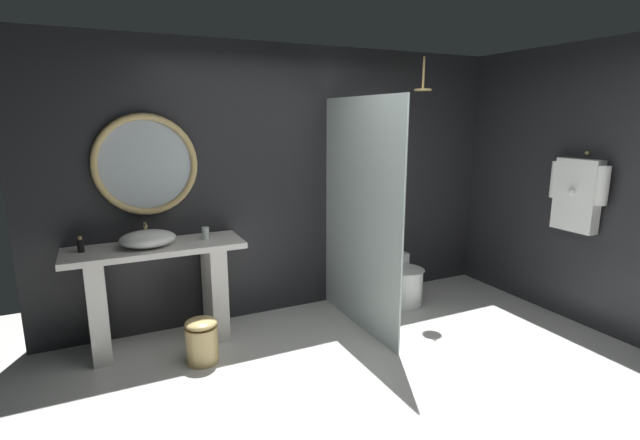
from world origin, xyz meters
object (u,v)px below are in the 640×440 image
object	(u,v)px
tumbler_cup	(206,233)
toilet	(402,282)
vessel_sink	(148,239)
rain_shower_head	(423,86)
round_wall_mirror	(146,165)
hanging_bathrobe	(577,193)
soap_dispenser	(81,245)
waste_bin	(202,340)

from	to	relation	value
tumbler_cup	toilet	distance (m)	2.12
vessel_sink	toilet	bearing A→B (deg)	-2.68
vessel_sink	tumbler_cup	size ratio (longest dim) A/B	4.08
vessel_sink	rain_shower_head	size ratio (longest dim) A/B	1.39
round_wall_mirror	hanging_bathrobe	xyz separation A→B (m)	(3.56, -1.41, -0.28)
round_wall_mirror	toilet	xyz separation A→B (m)	(2.41, -0.37, -1.30)
round_wall_mirror	toilet	distance (m)	2.77
tumbler_cup	hanging_bathrobe	xyz separation A→B (m)	(3.14, -1.18, 0.31)
soap_dispenser	waste_bin	size ratio (longest dim) A/B	0.34
toilet	waste_bin	size ratio (longest dim) A/B	1.44
soap_dispenser	waste_bin	bearing A→B (deg)	-32.08
tumbler_cup	round_wall_mirror	distance (m)	0.76
vessel_sink	tumbler_cup	xyz separation A→B (m)	(0.48, 0.03, -0.01)
vessel_sink	soap_dispenser	xyz separation A→B (m)	(-0.49, 0.06, -0.01)
vessel_sink	toilet	size ratio (longest dim) A/B	0.83
vessel_sink	rain_shower_head	xyz separation A→B (m)	(2.62, -0.12, 1.27)
rain_shower_head	waste_bin	distance (m)	3.10
tumbler_cup	waste_bin	distance (m)	0.90
rain_shower_head	toilet	bearing A→B (deg)	179.81
tumbler_cup	round_wall_mirror	bearing A→B (deg)	151.53
round_wall_mirror	rain_shower_head	xyz separation A→B (m)	(2.57, -0.37, 0.69)
vessel_sink	waste_bin	xyz separation A→B (m)	(0.31, -0.44, -0.77)
rain_shower_head	toilet	size ratio (longest dim) A/B	0.60
round_wall_mirror	hanging_bathrobe	world-z (taller)	round_wall_mirror
vessel_sink	soap_dispenser	size ratio (longest dim) A/B	3.54
rain_shower_head	waste_bin	bearing A→B (deg)	-172.08
vessel_sink	soap_dispenser	bearing A→B (deg)	172.66
tumbler_cup	toilet	xyz separation A→B (m)	(1.99, -0.14, -0.71)
rain_shower_head	toilet	distance (m)	1.99
hanging_bathrobe	waste_bin	bearing A→B (deg)	167.76
vessel_sink	hanging_bathrobe	world-z (taller)	hanging_bathrobe
vessel_sink	round_wall_mirror	distance (m)	0.63
round_wall_mirror	waste_bin	distance (m)	1.54
vessel_sink	soap_dispenser	world-z (taller)	vessel_sink
round_wall_mirror	soap_dispenser	bearing A→B (deg)	-160.91
tumbler_cup	waste_bin	size ratio (longest dim) A/B	0.29
soap_dispenser	rain_shower_head	world-z (taller)	rain_shower_head
soap_dispenser	toilet	xyz separation A→B (m)	(2.96, -0.18, -0.71)
vessel_sink	round_wall_mirror	xyz separation A→B (m)	(0.06, 0.25, 0.58)
tumbler_cup	rain_shower_head	size ratio (longest dim) A/B	0.34
soap_dispenser	toilet	distance (m)	3.05
soap_dispenser	waste_bin	world-z (taller)	soap_dispenser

